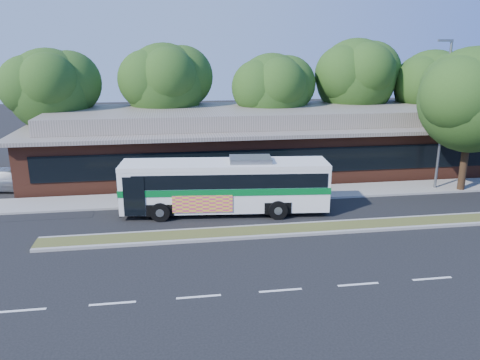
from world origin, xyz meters
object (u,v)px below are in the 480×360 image
(sedan, at_px, (13,179))
(sidewalk_tree, at_px, (478,97))
(transit_bus, at_px, (226,182))
(lamp_post, at_px, (443,111))

(sedan, relative_size, sidewalk_tree, 0.55)
(transit_bus, distance_m, sidewalk_tree, 16.02)
(transit_bus, bearing_deg, sidewalk_tree, 12.59)
(lamp_post, bearing_deg, transit_bus, -170.34)
(sedan, xyz_separation_m, sidewalk_tree, (28.00, -4.25, 5.07))
(lamp_post, height_order, transit_bus, lamp_post)
(lamp_post, relative_size, sidewalk_tree, 1.04)
(transit_bus, bearing_deg, sedan, 159.68)
(lamp_post, relative_size, transit_bus, 0.82)
(sidewalk_tree, bearing_deg, lamp_post, 167.59)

